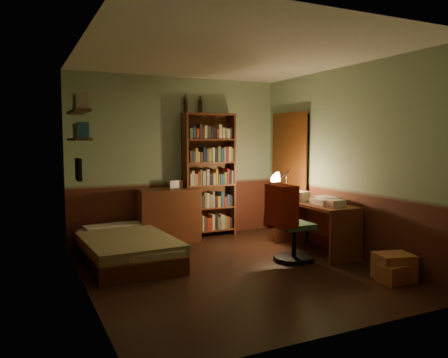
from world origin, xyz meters
name	(u,v)px	position (x,y,z in m)	size (l,w,h in m)	color
floor	(233,270)	(0.00, 0.00, -0.01)	(3.50, 4.00, 0.02)	black
ceiling	(233,54)	(0.00, 0.00, 2.61)	(3.50, 4.00, 0.02)	silver
wall_back	(177,158)	(0.00, 2.01, 1.30)	(3.50, 0.02, 2.60)	gray
wall_left	(82,168)	(-1.76, 0.00, 1.30)	(0.02, 4.00, 2.60)	gray
wall_right	(346,161)	(1.76, 0.00, 1.30)	(0.02, 4.00, 2.60)	gray
wall_front	(346,177)	(0.00, -2.01, 1.30)	(3.50, 0.02, 2.60)	gray
doorway	(290,176)	(1.72, 1.30, 1.00)	(0.06, 0.90, 2.00)	black
door_trim	(289,176)	(1.69, 1.30, 1.00)	(0.02, 0.98, 2.08)	#44220B
bed	(126,239)	(-1.10, 0.97, 0.29)	(1.03, 1.93, 0.57)	olive
dresser	(169,215)	(-0.24, 1.76, 0.42)	(0.94, 0.47, 0.83)	#552B18
mini_stereo	(174,184)	(-0.10, 1.89, 0.89)	(0.23, 0.17, 0.12)	#B2B2B7
bookshelf	(209,175)	(0.49, 1.85, 1.01)	(0.87, 0.27, 2.02)	#552B18
bottle_left	(186,106)	(0.13, 1.96, 2.14)	(0.06, 0.06, 0.24)	black
bottle_right	(200,106)	(0.39, 1.96, 2.14)	(0.06, 0.06, 0.23)	black
desk	(316,227)	(1.44, 0.24, 0.35)	(0.55, 1.32, 0.71)	#552B18
paper_stack	(296,196)	(1.31, 0.55, 0.78)	(0.25, 0.34, 0.14)	silver
desk_lamp	(286,177)	(1.36, 0.87, 1.02)	(0.19, 0.19, 0.63)	black
office_chair	(294,225)	(0.90, -0.01, 0.48)	(0.48, 0.42, 0.95)	#33633E
red_jacket	(285,170)	(0.66, -0.13, 1.22)	(0.24, 0.45, 0.53)	maroon
wall_shelf_lower	(79,139)	(-1.64, 1.10, 1.60)	(0.20, 0.90, 0.03)	#552B18
wall_shelf_upper	(78,112)	(-1.64, 1.10, 1.95)	(0.20, 0.90, 0.03)	#552B18
framed_picture	(78,169)	(-1.72, 0.60, 1.25)	(0.04, 0.32, 0.26)	black
cardboard_box_a	(394,267)	(1.47, -1.17, 0.15)	(0.40, 0.32, 0.30)	#9B603B
cardboard_box_b	(393,274)	(1.38, -1.25, 0.10)	(0.29, 0.24, 0.21)	#9B603B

